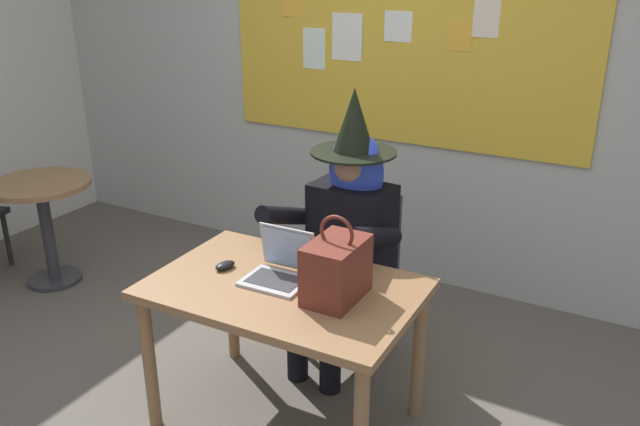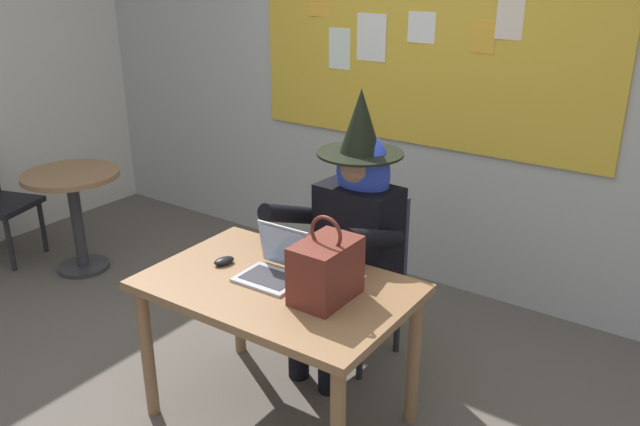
{
  "view_description": "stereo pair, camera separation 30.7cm",
  "coord_description": "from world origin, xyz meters",
  "px_view_note": "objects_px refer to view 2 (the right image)",
  "views": [
    {
      "loc": [
        1.58,
        -2.05,
        2.08
      ],
      "look_at": [
        0.19,
        0.45,
        0.95
      ],
      "focal_mm": 36.69,
      "sensor_mm": 36.0,
      "label": 1
    },
    {
      "loc": [
        1.84,
        -1.89,
        2.08
      ],
      "look_at": [
        0.19,
        0.45,
        0.95
      ],
      "focal_mm": 36.69,
      "sensor_mm": 36.0,
      "label": 2
    }
  ],
  "objects_px": {
    "desk_main": "(278,302)",
    "handbag": "(326,270)",
    "person_costumed": "(352,221)",
    "chair_at_desk": "(365,265)",
    "laptop": "(275,266)",
    "computer_mouse": "(224,261)",
    "side_table_round": "(74,200)"
  },
  "relations": [
    {
      "from": "chair_at_desk",
      "to": "computer_mouse",
      "type": "bearing_deg",
      "value": -18.25
    },
    {
      "from": "desk_main",
      "to": "handbag",
      "type": "relative_size",
      "value": 3.17
    },
    {
      "from": "person_costumed",
      "to": "handbag",
      "type": "bearing_deg",
      "value": 26.46
    },
    {
      "from": "person_costumed",
      "to": "computer_mouse",
      "type": "relative_size",
      "value": 14.29
    },
    {
      "from": "computer_mouse",
      "to": "side_table_round",
      "type": "distance_m",
      "value": 1.89
    },
    {
      "from": "chair_at_desk",
      "to": "laptop",
      "type": "relative_size",
      "value": 3.19
    },
    {
      "from": "desk_main",
      "to": "chair_at_desk",
      "type": "relative_size",
      "value": 1.31
    },
    {
      "from": "laptop",
      "to": "computer_mouse",
      "type": "height_order",
      "value": "laptop"
    },
    {
      "from": "chair_at_desk",
      "to": "computer_mouse",
      "type": "distance_m",
      "value": 0.84
    },
    {
      "from": "desk_main",
      "to": "person_costumed",
      "type": "height_order",
      "value": "person_costumed"
    },
    {
      "from": "person_costumed",
      "to": "computer_mouse",
      "type": "height_order",
      "value": "person_costumed"
    },
    {
      "from": "desk_main",
      "to": "computer_mouse",
      "type": "distance_m",
      "value": 0.34
    },
    {
      "from": "handbag",
      "to": "side_table_round",
      "type": "distance_m",
      "value": 2.47
    },
    {
      "from": "computer_mouse",
      "to": "laptop",
      "type": "bearing_deg",
      "value": 23.4
    },
    {
      "from": "laptop",
      "to": "handbag",
      "type": "height_order",
      "value": "handbag"
    },
    {
      "from": "desk_main",
      "to": "person_costumed",
      "type": "distance_m",
      "value": 0.65
    },
    {
      "from": "person_costumed",
      "to": "side_table_round",
      "type": "distance_m",
      "value": 2.17
    },
    {
      "from": "chair_at_desk",
      "to": "person_costumed",
      "type": "distance_m",
      "value": 0.32
    },
    {
      "from": "desk_main",
      "to": "computer_mouse",
      "type": "height_order",
      "value": "computer_mouse"
    },
    {
      "from": "side_table_round",
      "to": "chair_at_desk",
      "type": "bearing_deg",
      "value": 7.77
    },
    {
      "from": "chair_at_desk",
      "to": "laptop",
      "type": "xyz_separation_m",
      "value": [
        -0.05,
        -0.7,
        0.26
      ]
    },
    {
      "from": "laptop",
      "to": "side_table_round",
      "type": "distance_m",
      "value": 2.15
    },
    {
      "from": "chair_at_desk",
      "to": "laptop",
      "type": "distance_m",
      "value": 0.75
    },
    {
      "from": "desk_main",
      "to": "laptop",
      "type": "height_order",
      "value": "laptop"
    },
    {
      "from": "person_costumed",
      "to": "desk_main",
      "type": "bearing_deg",
      "value": 4.07
    },
    {
      "from": "desk_main",
      "to": "computer_mouse",
      "type": "bearing_deg",
      "value": 179.05
    },
    {
      "from": "handbag",
      "to": "side_table_round",
      "type": "height_order",
      "value": "handbag"
    },
    {
      "from": "person_costumed",
      "to": "side_table_round",
      "type": "xyz_separation_m",
      "value": [
        -2.14,
        -0.17,
        -0.29
      ]
    },
    {
      "from": "handbag",
      "to": "person_costumed",
      "type": "bearing_deg",
      "value": 113.16
    },
    {
      "from": "desk_main",
      "to": "laptop",
      "type": "distance_m",
      "value": 0.16
    },
    {
      "from": "chair_at_desk",
      "to": "computer_mouse",
      "type": "height_order",
      "value": "chair_at_desk"
    },
    {
      "from": "desk_main",
      "to": "side_table_round",
      "type": "distance_m",
      "value": 2.2
    }
  ]
}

